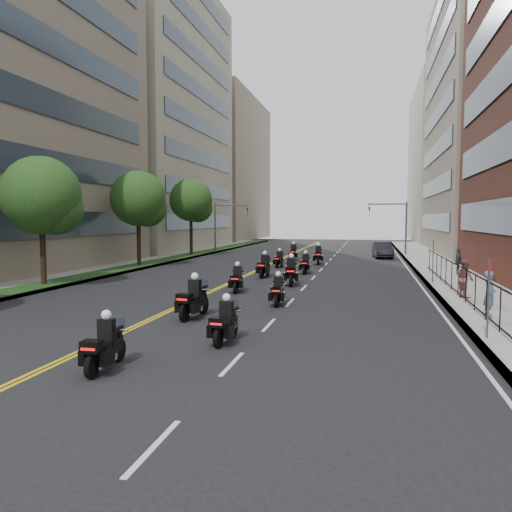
{
  "coord_description": "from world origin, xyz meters",
  "views": [
    {
      "loc": [
        6.74,
        -12.66,
        3.91
      ],
      "look_at": [
        0.74,
        13.71,
        1.85
      ],
      "focal_mm": 35.0,
      "sensor_mm": 36.0,
      "label": 1
    }
  ],
  "objects": [
    {
      "name": "motorcycle_1",
      "position": [
        2.38,
        2.15,
        0.61
      ],
      "size": [
        0.5,
        2.1,
        1.55
      ],
      "rotation": [
        0.0,
        0.0,
        -0.05
      ],
      "color": "black",
      "rests_on": "ground"
    },
    {
      "name": "motorcycle_0",
      "position": [
        0.16,
        -1.27,
        0.61
      ],
      "size": [
        0.52,
        2.1,
        1.55
      ],
      "rotation": [
        0.0,
        0.0,
        0.05
      ],
      "color": "black",
      "rests_on": "ground"
    },
    {
      "name": "grass_strip",
      "position": [
        -11.2,
        25.0,
        0.17
      ],
      "size": [
        2.0,
        90.0,
        0.04
      ],
      "primitive_type": "cube",
      "color": "#163B15",
      "rests_on": "sidewalk_left"
    },
    {
      "name": "pedestrian_c",
      "position": [
        12.58,
        22.73,
        1.05
      ],
      "size": [
        0.6,
        1.11,
        1.8
      ],
      "primitive_type": "imported",
      "rotation": [
        0.0,
        0.0,
        1.41
      ],
      "color": "#3F3E46",
      "rests_on": "sidewalk_right"
    },
    {
      "name": "motorcycle_6",
      "position": [
        0.0,
        19.46,
        0.69
      ],
      "size": [
        0.56,
        2.38,
        1.75
      ],
      "rotation": [
        0.0,
        0.0,
        -0.04
      ],
      "color": "black",
      "rests_on": "ground"
    },
    {
      "name": "motorcycle_10",
      "position": [
        -0.02,
        32.54,
        0.7
      ],
      "size": [
        0.64,
        2.41,
        1.78
      ],
      "rotation": [
        0.0,
        0.0,
        0.08
      ],
      "color": "black",
      "rests_on": "ground"
    },
    {
      "name": "motorcycle_5",
      "position": [
        2.32,
        16.01,
        0.73
      ],
      "size": [
        0.72,
        2.51,
        1.86
      ],
      "rotation": [
        0.0,
        0.0,
        0.11
      ],
      "color": "black",
      "rests_on": "ground"
    },
    {
      "name": "motorcycle_4",
      "position": [
        -0.06,
        12.69,
        0.64
      ],
      "size": [
        0.63,
        2.18,
        1.61
      ],
      "rotation": [
        0.0,
        0.0,
        0.12
      ],
      "color": "black",
      "rests_on": "ground"
    },
    {
      "name": "traffic_signal_right",
      "position": [
        9.54,
        42.0,
        3.7
      ],
      "size": [
        4.09,
        0.2,
        5.6
      ],
      "color": "#3F3F44",
      "rests_on": "ground"
    },
    {
      "name": "building_left_mid",
      "position": [
        -21.98,
        48.0,
        17.0
      ],
      "size": [
        16.11,
        28.0,
        34.0
      ],
      "color": "gray",
      "rests_on": "ground"
    },
    {
      "name": "motorcycle_2",
      "position": [
        0.08,
        5.59,
        0.7
      ],
      "size": [
        0.67,
        2.41,
        1.78
      ],
      "rotation": [
        0.0,
        0.0,
        -0.1
      ],
      "color": "black",
      "rests_on": "ground"
    },
    {
      "name": "motorcycle_9",
      "position": [
        2.56,
        29.5,
        0.72
      ],
      "size": [
        0.64,
        2.48,
        1.83
      ],
      "rotation": [
        0.0,
        0.0,
        0.07
      ],
      "color": "black",
      "rests_on": "ground"
    },
    {
      "name": "pedestrian_b",
      "position": [
        11.2,
        12.41,
        1.06
      ],
      "size": [
        0.96,
        1.07,
        1.81
      ],
      "primitive_type": "imported",
      "rotation": [
        0.0,
        0.0,
        1.94
      ],
      "color": "brown",
      "rests_on": "sidewalk_right"
    },
    {
      "name": "traffic_signal_left",
      "position": [
        -9.54,
        42.0,
        3.7
      ],
      "size": [
        4.09,
        0.2,
        5.6
      ],
      "color": "#3F3F44",
      "rests_on": "ground"
    },
    {
      "name": "sidewalk_right",
      "position": [
        12.0,
        25.0,
        0.07
      ],
      "size": [
        4.0,
        90.0,
        0.15
      ],
      "primitive_type": "cube",
      "color": "gray",
      "rests_on": "ground"
    },
    {
      "name": "ground",
      "position": [
        0.0,
        0.0,
        0.0
      ],
      "size": [
        160.0,
        160.0,
        0.0
      ],
      "primitive_type": "plane",
      "color": "black",
      "rests_on": "ground"
    },
    {
      "name": "building_left_far",
      "position": [
        -22.0,
        78.0,
        13.0
      ],
      "size": [
        16.0,
        28.0,
        26.0
      ],
      "primitive_type": "cube",
      "color": "gray",
      "rests_on": "ground"
    },
    {
      "name": "motorcycle_8",
      "position": [
        -0.21,
        26.17,
        0.6
      ],
      "size": [
        0.55,
        2.06,
        1.52
      ],
      "rotation": [
        0.0,
        0.0,
        -0.08
      ],
      "color": "black",
      "rests_on": "ground"
    },
    {
      "name": "parked_sedan",
      "position": [
        8.04,
        37.93,
        0.78
      ],
      "size": [
        2.1,
        4.88,
        1.56
      ],
      "primitive_type": "imported",
      "rotation": [
        0.0,
        0.0,
        0.1
      ],
      "color": "black",
      "rests_on": "ground"
    },
    {
      "name": "motorcycle_3",
      "position": [
        2.76,
        9.26,
        0.6
      ],
      "size": [
        0.53,
        2.06,
        1.52
      ],
      "rotation": [
        0.0,
        0.0,
        0.07
      ],
      "color": "black",
      "rests_on": "ground"
    },
    {
      "name": "building_right_far",
      "position": [
        21.5,
        78.0,
        13.0
      ],
      "size": [
        15.0,
        28.0,
        26.0
      ],
      "primitive_type": "cube",
      "color": "gray",
      "rests_on": "ground"
    },
    {
      "name": "building_right_tan",
      "position": [
        21.48,
        48.0,
        15.0
      ],
      "size": [
        15.11,
        28.0,
        30.0
      ],
      "color": "gray",
      "rests_on": "ground"
    },
    {
      "name": "iron_fence",
      "position": [
        11.0,
        12.0,
        0.9
      ],
      "size": [
        0.05,
        28.0,
        1.5
      ],
      "color": "black",
      "rests_on": "sidewalk_right"
    },
    {
      "name": "motorcycle_7",
      "position": [
        2.37,
        22.24,
        0.64
      ],
      "size": [
        0.5,
        2.2,
        1.63
      ],
      "rotation": [
        0.0,
        0.0,
        0.0
      ],
      "color": "black",
      "rests_on": "ground"
    },
    {
      "name": "pedestrian_a",
      "position": [
        11.2,
        7.44,
        1.04
      ],
      "size": [
        0.53,
        0.71,
        1.79
      ],
      "primitive_type": "imported",
      "rotation": [
        0.0,
        0.0,
        1.41
      ],
      "color": "slate",
      "rests_on": "sidewalk_right"
    },
    {
      "name": "sidewalk_left",
      "position": [
        -12.0,
        25.0,
        0.07
      ],
      "size": [
        4.0,
        90.0,
        0.15
      ],
      "primitive_type": "cube",
      "color": "gray",
      "rests_on": "ground"
    },
    {
      "name": "street_trees",
      "position": [
        -11.05,
        18.61,
        5.13
      ],
      "size": [
        4.4,
        38.4,
        7.98
      ],
      "color": "black",
      "rests_on": "ground"
    }
  ]
}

